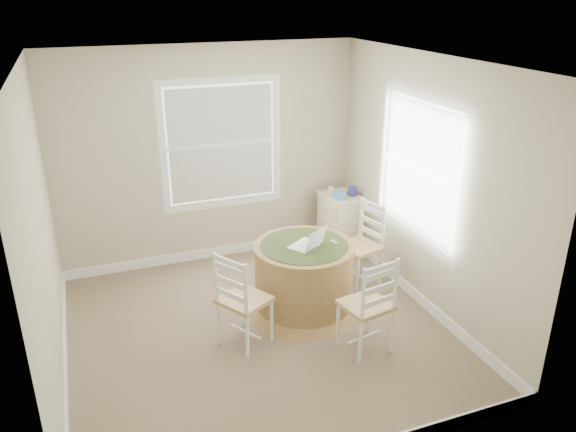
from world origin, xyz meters
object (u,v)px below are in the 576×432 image
chair_near (366,304)px  corner_chest (340,223)px  chair_left (244,299)px  round_table (304,275)px  laptop (308,244)px  chair_right (359,246)px

chair_near → corner_chest: bearing=-119.7°
chair_left → corner_chest: (1.73, 1.55, -0.10)m
round_table → chair_near: (0.26, -0.86, 0.07)m
chair_near → laptop: (-0.24, 0.82, 0.30)m
chair_left → corner_chest: bearing=-79.7°
laptop → round_table: bearing=-95.9°
chair_left → chair_right: 1.66m
chair_right → corner_chest: (0.20, 0.90, -0.10)m
round_table → chair_near: size_ratio=1.28×
chair_left → laptop: bearing=-98.0°
chair_right → chair_left: bearing=-80.9°
chair_left → laptop: (0.77, 0.34, 0.30)m
round_table → chair_left: (-0.75, -0.37, 0.07)m
chair_near → round_table: bearing=-83.1°
round_table → corner_chest: bearing=33.9°
chair_right → corner_chest: bearing=153.7°
chair_near → corner_chest: 2.15m
chair_near → chair_right: same height
round_table → chair_left: 0.84m
chair_left → laptop: size_ratio=2.23×
chair_right → laptop: size_ratio=2.23×
chair_near → laptop: size_ratio=2.23×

